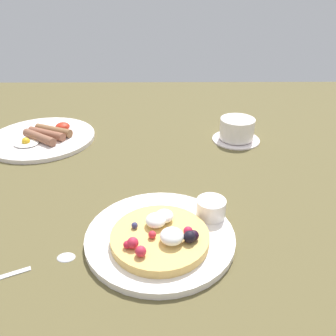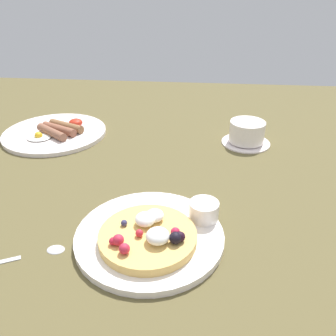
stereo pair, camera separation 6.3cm
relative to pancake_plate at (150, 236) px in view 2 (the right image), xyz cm
name	(u,v)px [view 2 (the right image)]	position (x,y,z in cm)	size (l,w,h in cm)	color
ground_plane	(133,187)	(-6.12, 17.79, -2.11)	(156.06, 153.60, 3.00)	brown
pancake_plate	(150,236)	(0.00, 0.00, 0.00)	(24.33, 24.33, 1.21)	white
pancake_with_berries	(149,235)	(0.16, -1.86, 1.71)	(15.52, 15.52, 3.67)	#E4B760
syrup_ramekin	(204,210)	(8.73, 4.74, 2.28)	(5.09, 5.09, 3.26)	white
breakfast_plate	(55,133)	(-31.41, 39.40, -0.08)	(27.14, 27.14, 1.05)	white
fried_breakfast	(59,129)	(-29.77, 38.63, 1.43)	(13.55, 13.47, 2.36)	brown
coffee_saucer	(246,142)	(19.40, 38.79, -0.26)	(12.27, 12.27, 0.68)	white
coffee_cup	(247,131)	(19.47, 38.91, 2.79)	(8.82, 10.87, 5.24)	white
teaspoon	(28,255)	(-18.11, -5.79, -0.36)	(15.61, 8.11, 0.60)	silver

